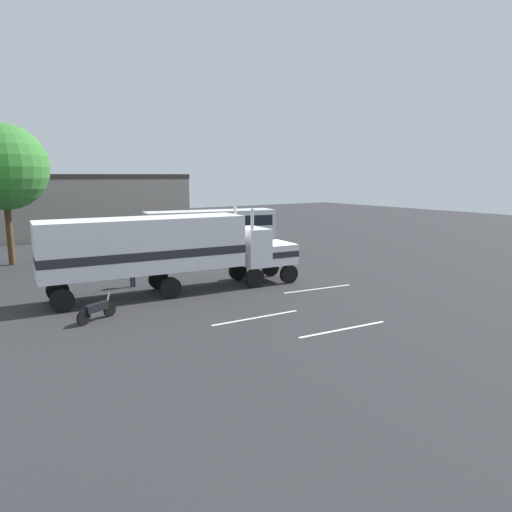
% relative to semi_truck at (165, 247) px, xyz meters
% --- Properties ---
extents(ground_plane, '(120.00, 120.00, 0.00)m').
position_rel_semi_truck_xyz_m(ground_plane, '(6.76, -0.46, -2.52)').
color(ground_plane, '#2D2D30').
extents(lane_stripe_near, '(4.38, 0.77, 0.01)m').
position_rel_semi_truck_xyz_m(lane_stripe_near, '(7.42, -3.96, -2.52)').
color(lane_stripe_near, silver).
rests_on(lane_stripe_near, ground_plane).
extents(lane_stripe_mid, '(4.40, 0.48, 0.01)m').
position_rel_semi_truck_xyz_m(lane_stripe_mid, '(1.51, -6.41, -2.52)').
color(lane_stripe_mid, silver).
rests_on(lane_stripe_mid, ground_plane).
extents(lane_stripe_far, '(4.39, 0.66, 0.01)m').
position_rel_semi_truck_xyz_m(lane_stripe_far, '(3.60, -9.76, -2.52)').
color(lane_stripe_far, silver).
rests_on(lane_stripe_far, ground_plane).
extents(semi_truck, '(14.35, 4.12, 4.50)m').
position_rel_semi_truck_xyz_m(semi_truck, '(0.00, 0.00, 0.00)').
color(semi_truck, white).
rests_on(semi_truck, ground_plane).
extents(person_bystander, '(0.34, 0.47, 1.63)m').
position_rel_semi_truck_xyz_m(person_bystander, '(-1.00, 2.48, -1.63)').
color(person_bystander, '#2D3347').
rests_on(person_bystander, ground_plane).
extents(parked_bus, '(11.29, 4.65, 3.40)m').
position_rel_semi_truck_xyz_m(parked_bus, '(9.13, 11.46, -0.46)').
color(parked_bus, silver).
rests_on(parked_bus, ground_plane).
extents(parked_car, '(4.63, 2.49, 1.57)m').
position_rel_semi_truck_xyz_m(parked_car, '(-0.68, 9.91, -1.72)').
color(parked_car, '#B7B7BC').
rests_on(parked_car, ground_plane).
extents(motorcycle, '(1.95, 1.00, 1.12)m').
position_rel_semi_truck_xyz_m(motorcycle, '(-4.48, -2.76, -2.04)').
color(motorcycle, black).
rests_on(motorcycle, ground_plane).
extents(tree_left, '(5.97, 5.97, 9.88)m').
position_rel_semi_truck_xyz_m(tree_left, '(-5.82, 13.83, 4.35)').
color(tree_left, brown).
rests_on(tree_left, ground_plane).
extents(building_backdrop, '(20.49, 8.25, 6.46)m').
position_rel_semi_truck_xyz_m(building_backdrop, '(3.21, 26.80, 0.92)').
color(building_backdrop, '#9E938C').
rests_on(building_backdrop, ground_plane).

